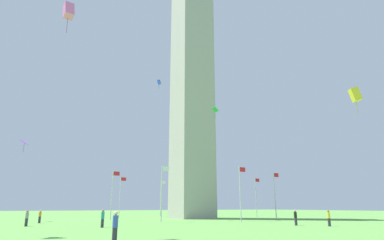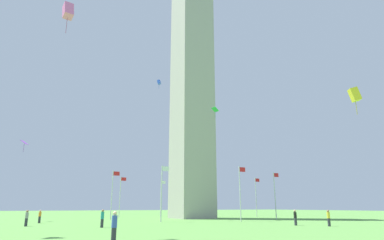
{
  "view_description": "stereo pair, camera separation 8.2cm",
  "coord_description": "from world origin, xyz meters",
  "px_view_note": "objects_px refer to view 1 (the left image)",
  "views": [
    {
      "loc": [
        -27.86,
        -52.16,
        1.99
      ],
      "look_at": [
        0.0,
        0.0,
        17.68
      ],
      "focal_mm": 30.56,
      "sensor_mm": 36.0,
      "label": 1
    },
    {
      "loc": [
        -27.79,
        -52.2,
        1.99
      ],
      "look_at": [
        0.0,
        0.0,
        17.68
      ],
      "focal_mm": 30.56,
      "sensor_mm": 36.0,
      "label": 2
    }
  ],
  "objects_px": {
    "kite_pink_box": "(69,11)",
    "kite_purple_diamond": "(24,143)",
    "obelisk_monument": "(192,64)",
    "person_gray_shirt": "(27,218)",
    "person_orange_shirt": "(40,217)",
    "person_yellow_shirt": "(329,218)",
    "kite_yellow_box": "(355,95)",
    "kite_blue_box": "(159,82)",
    "flagpole_e": "(161,196)",
    "person_teal_shirt": "(103,218)",
    "flagpole_se": "(120,195)",
    "flagpole_sw": "(162,190)",
    "person_black_shirt": "(296,218)",
    "flagpole_w": "(240,191)",
    "kite_green_diamond": "(215,110)",
    "flagpole_n": "(256,195)",
    "flagpole_ne": "(211,196)",
    "flagpole_s": "(112,192)",
    "flagpole_nw": "(275,193)",
    "person_blue_shirt": "(115,227)"
  },
  "relations": [
    {
      "from": "kite_pink_box",
      "to": "kite_purple_diamond",
      "type": "height_order",
      "value": "kite_pink_box"
    },
    {
      "from": "obelisk_monument",
      "to": "person_gray_shirt",
      "type": "height_order",
      "value": "obelisk_monument"
    },
    {
      "from": "kite_pink_box",
      "to": "person_orange_shirt",
      "type": "bearing_deg",
      "value": 87.06
    },
    {
      "from": "person_yellow_shirt",
      "to": "kite_yellow_box",
      "type": "relative_size",
      "value": 0.77
    },
    {
      "from": "kite_blue_box",
      "to": "kite_purple_diamond",
      "type": "xyz_separation_m",
      "value": [
        -18.86,
        6.38,
        -10.99
      ]
    },
    {
      "from": "person_gray_shirt",
      "to": "kite_yellow_box",
      "type": "height_order",
      "value": "kite_yellow_box"
    },
    {
      "from": "flagpole_e",
      "to": "person_teal_shirt",
      "type": "distance_m",
      "value": 38.51
    },
    {
      "from": "flagpole_se",
      "to": "flagpole_sw",
      "type": "bearing_deg",
      "value": -90.0
    },
    {
      "from": "flagpole_sw",
      "to": "person_black_shirt",
      "type": "height_order",
      "value": "flagpole_sw"
    },
    {
      "from": "flagpole_w",
      "to": "kite_blue_box",
      "type": "bearing_deg",
      "value": 130.22
    },
    {
      "from": "kite_green_diamond",
      "to": "kite_yellow_box",
      "type": "relative_size",
      "value": 0.82
    },
    {
      "from": "flagpole_n",
      "to": "person_gray_shirt",
      "type": "relative_size",
      "value": 4.6
    },
    {
      "from": "flagpole_ne",
      "to": "person_black_shirt",
      "type": "height_order",
      "value": "flagpole_ne"
    },
    {
      "from": "flagpole_s",
      "to": "kite_green_diamond",
      "type": "bearing_deg",
      "value": -29.72
    },
    {
      "from": "obelisk_monument",
      "to": "flagpole_se",
      "type": "bearing_deg",
      "value": 134.82
    },
    {
      "from": "flagpole_e",
      "to": "flagpole_nw",
      "type": "bearing_deg",
      "value": -67.5
    },
    {
      "from": "person_blue_shirt",
      "to": "kite_purple_diamond",
      "type": "bearing_deg",
      "value": 57.3
    },
    {
      "from": "person_gray_shirt",
      "to": "person_blue_shirt",
      "type": "relative_size",
      "value": 0.95
    },
    {
      "from": "obelisk_monument",
      "to": "flagpole_sw",
      "type": "distance_m",
      "value": 28.7
    },
    {
      "from": "flagpole_w",
      "to": "person_teal_shirt",
      "type": "xyz_separation_m",
      "value": [
        -19.92,
        -4.29,
        -3.3
      ]
    },
    {
      "from": "flagpole_s",
      "to": "kite_green_diamond",
      "type": "height_order",
      "value": "kite_green_diamond"
    },
    {
      "from": "person_teal_shirt",
      "to": "kite_purple_diamond",
      "type": "height_order",
      "value": "kite_purple_diamond"
    },
    {
      "from": "flagpole_n",
      "to": "kite_green_diamond",
      "type": "bearing_deg",
      "value": -150.42
    },
    {
      "from": "person_blue_shirt",
      "to": "person_teal_shirt",
      "type": "height_order",
      "value": "person_blue_shirt"
    },
    {
      "from": "flagpole_e",
      "to": "flagpole_w",
      "type": "relative_size",
      "value": 1.0
    },
    {
      "from": "flagpole_ne",
      "to": "flagpole_w",
      "type": "bearing_deg",
      "value": -112.5
    },
    {
      "from": "kite_green_diamond",
      "to": "kite_blue_box",
      "type": "bearing_deg",
      "value": 154.93
    },
    {
      "from": "flagpole_n",
      "to": "person_blue_shirt",
      "type": "relative_size",
      "value": 4.37
    },
    {
      "from": "person_gray_shirt",
      "to": "obelisk_monument",
      "type": "bearing_deg",
      "value": 8.47
    },
    {
      "from": "flagpole_n",
      "to": "person_teal_shirt",
      "type": "xyz_separation_m",
      "value": [
        -34.17,
        -18.54,
        -3.3
      ]
    },
    {
      "from": "obelisk_monument",
      "to": "flagpole_ne",
      "type": "bearing_deg",
      "value": 44.82
    },
    {
      "from": "flagpole_w",
      "to": "person_gray_shirt",
      "type": "relative_size",
      "value": 4.6
    },
    {
      "from": "flagpole_ne",
      "to": "kite_purple_diamond",
      "type": "bearing_deg",
      "value": -168.21
    },
    {
      "from": "person_gray_shirt",
      "to": "flagpole_s",
      "type": "bearing_deg",
      "value": 29.06
    },
    {
      "from": "flagpole_n",
      "to": "flagpole_se",
      "type": "height_order",
      "value": "same"
    },
    {
      "from": "person_yellow_shirt",
      "to": "person_black_shirt",
      "type": "height_order",
      "value": "person_yellow_shirt"
    },
    {
      "from": "obelisk_monument",
      "to": "flagpole_w",
      "type": "relative_size",
      "value": 7.71
    },
    {
      "from": "flagpole_n",
      "to": "flagpole_ne",
      "type": "xyz_separation_m",
      "value": [
        -4.17,
        10.08,
        0.0
      ]
    },
    {
      "from": "kite_yellow_box",
      "to": "kite_purple_diamond",
      "type": "xyz_separation_m",
      "value": [
        -21.61,
        39.47,
        1.01
      ]
    },
    {
      "from": "obelisk_monument",
      "to": "flagpole_se",
      "type": "relative_size",
      "value": 7.71
    },
    {
      "from": "flagpole_nw",
      "to": "kite_purple_diamond",
      "type": "height_order",
      "value": "kite_purple_diamond"
    },
    {
      "from": "kite_purple_diamond",
      "to": "flagpole_n",
      "type": "bearing_deg",
      "value": -3.09
    },
    {
      "from": "person_gray_shirt",
      "to": "kite_yellow_box",
      "type": "distance_m",
      "value": 33.28
    },
    {
      "from": "flagpole_se",
      "to": "kite_pink_box",
      "type": "relative_size",
      "value": 2.76
    },
    {
      "from": "flagpole_nw",
      "to": "person_orange_shirt",
      "type": "height_order",
      "value": "flagpole_nw"
    },
    {
      "from": "person_black_shirt",
      "to": "kite_yellow_box",
      "type": "relative_size",
      "value": 0.77
    },
    {
      "from": "person_blue_shirt",
      "to": "flagpole_ne",
      "type": "bearing_deg",
      "value": 11.76
    },
    {
      "from": "person_teal_shirt",
      "to": "kite_blue_box",
      "type": "xyz_separation_m",
      "value": [
        11.36,
        14.41,
        21.4
      ]
    },
    {
      "from": "kite_pink_box",
      "to": "kite_green_diamond",
      "type": "height_order",
      "value": "kite_pink_box"
    },
    {
      "from": "flagpole_e",
      "to": "flagpole_s",
      "type": "relative_size",
      "value": 1.0
    }
  ]
}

